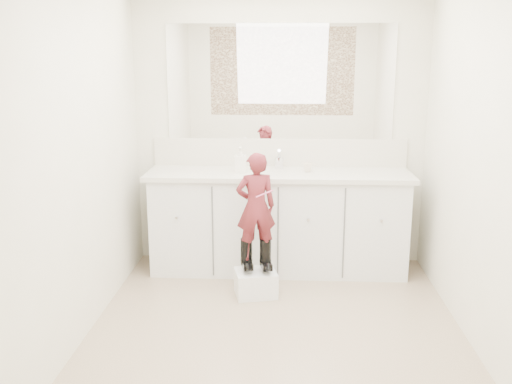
{
  "coord_description": "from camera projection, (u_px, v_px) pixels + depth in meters",
  "views": [
    {
      "loc": [
        0.05,
        -3.61,
        1.87
      ],
      "look_at": [
        -0.18,
        0.85,
        0.8
      ],
      "focal_mm": 40.0,
      "sensor_mm": 36.0,
      "label": 1
    }
  ],
  "objects": [
    {
      "name": "faucet",
      "position": [
        279.0,
        163.0,
        5.06
      ],
      "size": [
        0.08,
        0.08,
        0.1
      ],
      "primitive_type": "cylinder",
      "color": "silver",
      "rests_on": "countertop"
    },
    {
      "name": "cup",
      "position": [
        308.0,
        167.0,
        4.92
      ],
      "size": [
        0.1,
        0.1,
        0.08
      ],
      "primitive_type": "imported",
      "rotation": [
        0.0,
        0.0,
        0.24
      ],
      "color": "beige",
      "rests_on": "countertop"
    },
    {
      "name": "mirror",
      "position": [
        280.0,
        82.0,
        5.01
      ],
      "size": [
        2.0,
        0.02,
        1.0
      ],
      "primitive_type": "cube",
      "color": "white",
      "rests_on": "wall_back"
    },
    {
      "name": "wall_right",
      "position": [
        482.0,
        164.0,
        3.6
      ],
      "size": [
        0.0,
        3.0,
        3.0
      ],
      "primitive_type": "plane",
      "rotation": [
        1.57,
        0.0,
        -1.57
      ],
      "color": "beige",
      "rests_on": "floor"
    },
    {
      "name": "boot_left",
      "position": [
        246.0,
        254.0,
        4.52
      ],
      "size": [
        0.13,
        0.19,
        0.26
      ],
      "primitive_type": null,
      "rotation": [
        0.0,
        0.0,
        0.23
      ],
      "color": "black",
      "rests_on": "step_stool"
    },
    {
      "name": "vanity_cabinet",
      "position": [
        278.0,
        223.0,
        5.04
      ],
      "size": [
        2.2,
        0.55,
        0.85
      ],
      "primitive_type": "cube",
      "color": "silver",
      "rests_on": "floor"
    },
    {
      "name": "toothbrush",
      "position": [
        265.0,
        194.0,
        4.31
      ],
      "size": [
        0.13,
        0.04,
        0.06
      ],
      "primitive_type": "cylinder",
      "rotation": [
        0.0,
        1.22,
        0.23
      ],
      "color": "#E85A86",
      "rests_on": "toddler"
    },
    {
      "name": "step_stool",
      "position": [
        256.0,
        283.0,
        4.55
      ],
      "size": [
        0.37,
        0.33,
        0.2
      ],
      "primitive_type": "cube",
      "rotation": [
        0.0,
        0.0,
        0.23
      ],
      "color": "white",
      "rests_on": "floor"
    },
    {
      "name": "backsplash",
      "position": [
        279.0,
        153.0,
        5.15
      ],
      "size": [
        2.28,
        0.03,
        0.25
      ],
      "primitive_type": "cube",
      "color": "beige",
      "rests_on": "countertop"
    },
    {
      "name": "boot_right",
      "position": [
        265.0,
        255.0,
        4.51
      ],
      "size": [
        0.13,
        0.19,
        0.26
      ],
      "primitive_type": null,
      "rotation": [
        0.0,
        0.0,
        0.23
      ],
      "color": "black",
      "rests_on": "step_stool"
    },
    {
      "name": "toddler",
      "position": [
        256.0,
        207.0,
        4.42
      ],
      "size": [
        0.35,
        0.27,
        0.85
      ],
      "primitive_type": "imported",
      "rotation": [
        0.0,
        0.0,
        3.37
      ],
      "color": "#A63339",
      "rests_on": "step_stool"
    },
    {
      "name": "wall_left",
      "position": [
        79.0,
        161.0,
        3.73
      ],
      "size": [
        0.0,
        3.0,
        3.0
      ],
      "primitive_type": "plane",
      "rotation": [
        1.57,
        0.0,
        1.57
      ],
      "color": "beige",
      "rests_on": "floor"
    },
    {
      "name": "dot_panel",
      "position": [
        272.0,
        117.0,
        2.12
      ],
      "size": [
        2.0,
        0.01,
        1.2
      ],
      "primitive_type": "cube",
      "color": "#472819",
      "rests_on": "wall_front"
    },
    {
      "name": "wall_front",
      "position": [
        271.0,
        233.0,
        2.21
      ],
      "size": [
        2.6,
        0.0,
        2.6
      ],
      "primitive_type": "plane",
      "rotation": [
        -1.57,
        0.0,
        0.0
      ],
      "color": "beige",
      "rests_on": "floor"
    },
    {
      "name": "soap_bottle",
      "position": [
        240.0,
        160.0,
        4.89
      ],
      "size": [
        0.1,
        0.11,
        0.22
      ],
      "primitive_type": "imported",
      "rotation": [
        0.0,
        0.0,
        0.06
      ],
      "color": "white",
      "rests_on": "countertop"
    },
    {
      "name": "countertop",
      "position": [
        279.0,
        174.0,
        4.92
      ],
      "size": [
        2.28,
        0.58,
        0.04
      ],
      "primitive_type": "cube",
      "color": "beige",
      "rests_on": "vanity_cabinet"
    },
    {
      "name": "floor",
      "position": [
        276.0,
        333.0,
        3.95
      ],
      "size": [
        3.0,
        3.0,
        0.0
      ],
      "primitive_type": "plane",
      "color": "#7F6E53",
      "rests_on": "ground"
    },
    {
      "name": "wall_back",
      "position": [
        280.0,
        132.0,
        5.12
      ],
      "size": [
        2.6,
        0.0,
        2.6
      ],
      "primitive_type": "plane",
      "rotation": [
        1.57,
        0.0,
        0.0
      ],
      "color": "beige",
      "rests_on": "floor"
    }
  ]
}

